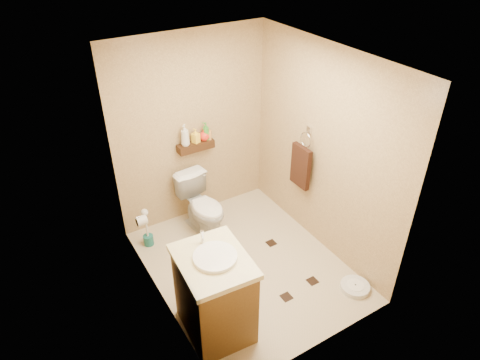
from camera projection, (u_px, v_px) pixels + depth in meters
ground at (246, 265)px, 4.93m from camera, size 2.50×2.50×0.00m
wall_back at (192, 130)px, 5.18m from camera, size 2.00×0.04×2.40m
wall_front at (330, 250)px, 3.39m from camera, size 2.00×0.04×2.40m
wall_left at (152, 209)px, 3.85m from camera, size 0.04×2.50×2.40m
wall_right at (323, 152)px, 4.72m from camera, size 0.04×2.50×2.40m
ceiling at (248, 59)px, 3.63m from camera, size 2.00×2.50×0.02m
wall_shelf at (196, 146)px, 5.22m from camera, size 0.46×0.14×0.10m
floor_accents at (250, 267)px, 4.91m from camera, size 1.21×1.27×0.01m
toilet at (203, 206)px, 5.29m from camera, size 0.48×0.76×0.73m
vanity at (215, 294)px, 3.97m from camera, size 0.66×0.78×1.04m
bathroom_scale at (355, 287)px, 4.61m from camera, size 0.38×0.38×0.06m
toilet_brush at (147, 232)px, 5.14m from camera, size 0.12×0.12×0.53m
towel_ring at (301, 164)px, 5.00m from camera, size 0.12×0.30×0.76m
toilet_paper at (142, 221)px, 4.67m from camera, size 0.12×0.11×0.12m
bottle_a at (185, 135)px, 5.06m from camera, size 0.15×0.15×0.27m
bottle_b at (196, 136)px, 5.15m from camera, size 0.10×0.10×0.18m
bottle_c at (204, 134)px, 5.21m from camera, size 0.17×0.17×0.16m
bottle_d at (206, 131)px, 5.20m from camera, size 0.12×0.12×0.23m
bottle_e at (208, 133)px, 5.23m from camera, size 0.10×0.10×0.16m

